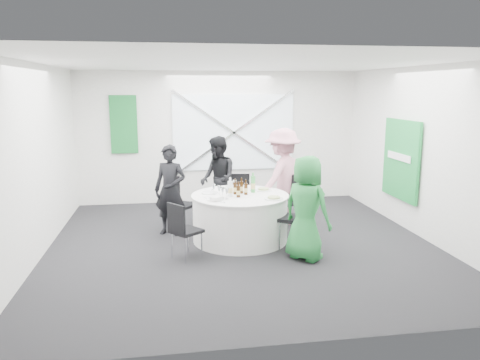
{
  "coord_description": "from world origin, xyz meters",
  "views": [
    {
      "loc": [
        -1.15,
        -7.01,
        2.43
      ],
      "look_at": [
        0.0,
        0.2,
        1.0
      ],
      "focal_mm": 35.0,
      "sensor_mm": 36.0,
      "label": 1
    }
  ],
  "objects": [
    {
      "name": "floor",
      "position": [
        0.0,
        0.0,
        0.0
      ],
      "size": [
        6.0,
        6.0,
        0.0
      ],
      "primitive_type": "plane",
      "color": "black",
      "rests_on": "ground"
    },
    {
      "name": "window_brace_b",
      "position": [
        0.3,
        2.92,
        1.5
      ],
      "size": [
        2.63,
        0.05,
        1.84
      ],
      "primitive_type": "cube",
      "rotation": [
        0.0,
        -0.97,
        0.0
      ],
      "color": "silver",
      "rests_on": "window_panel"
    },
    {
      "name": "window_brace_a",
      "position": [
        0.3,
        2.92,
        1.5
      ],
      "size": [
        2.63,
        0.05,
        1.84
      ],
      "primitive_type": "cube",
      "rotation": [
        0.0,
        0.97,
        0.0
      ],
      "color": "silver",
      "rests_on": "window_panel"
    },
    {
      "name": "beer_bottle_d",
      "position": [
        -0.05,
        0.03,
        0.85
      ],
      "size": [
        0.06,
        0.06,
        0.25
      ],
      "color": "#3B200A",
      "rests_on": "banquet_table"
    },
    {
      "name": "person_man_back_left",
      "position": [
        -1.1,
        0.71,
        0.76
      ],
      "size": [
        0.66,
        0.56,
        1.52
      ],
      "primitive_type": "imported",
      "rotation": [
        0.0,
        0.0,
        -0.44
      ],
      "color": "black",
      "rests_on": "floor"
    },
    {
      "name": "fork_c",
      "position": [
        0.34,
        -0.26,
        0.76
      ],
      "size": [
        0.1,
        0.13,
        0.01
      ],
      "primitive_type": "cube",
      "rotation": [
        0.0,
        0.0,
        -0.63
      ],
      "color": "silver",
      "rests_on": "banquet_table"
    },
    {
      "name": "beer_bottle_a",
      "position": [
        -0.07,
        0.25,
        0.86
      ],
      "size": [
        0.06,
        0.06,
        0.25
      ],
      "color": "#3B200A",
      "rests_on": "banquet_table"
    },
    {
      "name": "banquet_table",
      "position": [
        0.0,
        0.2,
        0.38
      ],
      "size": [
        1.56,
        1.56,
        0.76
      ],
      "color": "silver",
      "rests_on": "floor"
    },
    {
      "name": "beer_bottle_c",
      "position": [
        0.09,
        0.19,
        0.85
      ],
      "size": [
        0.06,
        0.06,
        0.25
      ],
      "color": "#3B200A",
      "rests_on": "banquet_table"
    },
    {
      "name": "wine_glass_a",
      "position": [
        0.24,
        0.5,
        0.88
      ],
      "size": [
        0.07,
        0.07,
        0.17
      ],
      "color": "white",
      "rests_on": "banquet_table"
    },
    {
      "name": "chair_back_right",
      "position": [
        0.91,
        0.8,
        0.56
      ],
      "size": [
        0.6,
        0.6,
        0.95
      ],
      "rotation": [
        0.0,
        0.0,
        -0.99
      ],
      "color": "black",
      "rests_on": "floor"
    },
    {
      "name": "wine_glass_e",
      "position": [
        -0.03,
        0.56,
        0.88
      ],
      "size": [
        0.07,
        0.07,
        0.17
      ],
      "color": "white",
      "rests_on": "banquet_table"
    },
    {
      "name": "green_water_bottle",
      "position": [
        0.24,
        0.33,
        0.89
      ],
      "size": [
        0.08,
        0.08,
        0.33
      ],
      "color": "green",
      "rests_on": "banquet_table"
    },
    {
      "name": "chair_front_left",
      "position": [
        -0.95,
        -0.54,
        0.49
      ],
      "size": [
        0.54,
        0.53,
        0.84
      ],
      "rotation": [
        0.0,
        0.0,
        2.23
      ],
      "color": "black",
      "rests_on": "floor"
    },
    {
      "name": "wall_back",
      "position": [
        0.0,
        3.0,
        1.4
      ],
      "size": [
        6.0,
        0.0,
        6.0
      ],
      "primitive_type": "plane",
      "rotation": [
        1.57,
        0.0,
        0.0
      ],
      "color": "white",
      "rests_on": "floor"
    },
    {
      "name": "wine_glass_c",
      "position": [
        -0.41,
        0.29,
        0.88
      ],
      "size": [
        0.07,
        0.07,
        0.17
      ],
      "color": "white",
      "rests_on": "banquet_table"
    },
    {
      "name": "beer_bottle_b",
      "position": [
        0.04,
        0.3,
        0.86
      ],
      "size": [
        0.06,
        0.06,
        0.26
      ],
      "color": "#3B200A",
      "rests_on": "banquet_table"
    },
    {
      "name": "plate_front_left",
      "position": [
        -0.43,
        -0.08,
        0.77
      ],
      "size": [
        0.27,
        0.27,
        0.01
      ],
      "color": "white",
      "rests_on": "banquet_table"
    },
    {
      "name": "fork_d",
      "position": [
        0.14,
        0.76,
        0.76
      ],
      "size": [
        0.15,
        0.02,
        0.01
      ],
      "primitive_type": "cube",
      "rotation": [
        0.0,
        0.0,
        1.63
      ],
      "color": "silver",
      "rests_on": "banquet_table"
    },
    {
      "name": "fork_b",
      "position": [
        -0.41,
        0.6,
        0.76
      ],
      "size": [
        0.08,
        0.14,
        0.01
      ],
      "primitive_type": "cube",
      "rotation": [
        0.0,
        0.0,
        2.67
      ],
      "color": "silver",
      "rests_on": "banquet_table"
    },
    {
      "name": "wine_glass_d",
      "position": [
        -0.25,
        -0.07,
        0.88
      ],
      "size": [
        0.07,
        0.07,
        0.17
      ],
      "color": "white",
      "rests_on": "banquet_table"
    },
    {
      "name": "wall_right",
      "position": [
        3.0,
        0.0,
        1.4
      ],
      "size": [
        0.0,
        6.0,
        6.0
      ],
      "primitive_type": "plane",
      "rotation": [
        1.57,
        0.0,
        -1.57
      ],
      "color": "white",
      "rests_on": "floor"
    },
    {
      "name": "fork_a",
      "position": [
        -0.55,
        0.02,
        0.76
      ],
      "size": [
        0.1,
        0.13,
        0.01
      ],
      "primitive_type": "cube",
      "rotation": [
        0.0,
        0.0,
        -2.53
      ],
      "color": "silver",
      "rests_on": "banquet_table"
    },
    {
      "name": "chair_front_right",
      "position": [
        0.84,
        -0.39,
        0.57
      ],
      "size": [
        0.62,
        0.62,
        0.98
      ],
      "rotation": [
        0.0,
        0.0,
        4.1
      ],
      "color": "black",
      "rests_on": "floor"
    },
    {
      "name": "chair_back_left",
      "position": [
        -0.97,
        0.97,
        0.53
      ],
      "size": [
        0.58,
        0.58,
        0.91
      ],
      "rotation": [
        0.0,
        0.0,
        0.9
      ],
      "color": "black",
      "rests_on": "floor"
    },
    {
      "name": "plate_front_right",
      "position": [
        0.47,
        -0.18,
        0.78
      ],
      "size": [
        0.29,
        0.29,
        0.04
      ],
      "color": "white",
      "rests_on": "banquet_table"
    },
    {
      "name": "plate_back_right",
      "position": [
        0.44,
        0.45,
        0.78
      ],
      "size": [
        0.28,
        0.28,
        0.04
      ],
      "color": "white",
      "rests_on": "banquet_table"
    },
    {
      "name": "person_man_back",
      "position": [
        -0.22,
        1.41,
        0.79
      ],
      "size": [
        0.55,
        0.83,
        1.58
      ],
      "primitive_type": "imported",
      "rotation": [
        0.0,
        0.0,
        -1.39
      ],
      "color": "black",
      "rests_on": "floor"
    },
    {
      "name": "person_woman_green",
      "position": [
        0.8,
        -0.78,
        0.76
      ],
      "size": [
        0.84,
        0.88,
        1.51
      ],
      "primitive_type": "imported",
      "rotation": [
        0.0,
        0.0,
        2.25
      ],
      "color": "#217C36",
      "rests_on": "floor"
    },
    {
      "name": "wine_glass_b",
      "position": [
        -0.34,
        0.15,
        0.88
      ],
      "size": [
        0.07,
        0.07,
        0.17
      ],
      "color": "white",
      "rests_on": "banquet_table"
    },
    {
      "name": "knife_c",
      "position": [
        0.53,
        -0.02,
        0.76
      ],
      "size": [
        0.11,
        0.12,
        0.01
      ],
      "primitive_type": "cube",
      "rotation": [
        0.0,
        0.0,
        -0.7
      ],
      "color": "silver",
      "rests_on": "banquet_table"
    },
    {
      "name": "napkin",
      "position": [
        -0.42,
        -0.16,
        0.8
      ],
      "size": [
        0.21,
        0.2,
        0.05
      ],
      "primitive_type": "cube",
      "rotation": [
        0.0,
        0.0,
        0.66
      ],
      "color": "silver",
      "rests_on": "plate_front_left"
    },
    {
      "name": "wall_left",
      "position": [
        -3.0,
        0.0,
        1.4
      ],
      "size": [
        0.0,
        6.0,
        6.0
      ],
      "primitive_type": "plane",
      "rotation": [
        1.57,
        0.0,
        1.57
      ],
      "color": "white",
      "rests_on": "floor"
    },
    {
      "name": "knife_d",
      "position": [
        -0.18,
        0.75,
        0.76
      ],
      "size": [
        0.15,
        0.02,
        0.01
      ],
      "primitive_type": "cube",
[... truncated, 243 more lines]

